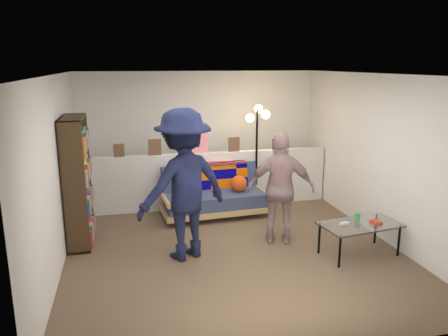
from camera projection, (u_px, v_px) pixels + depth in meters
name	position (u px, v px, depth m)	size (l,w,h in m)	color
ground	(230.00, 246.00, 6.24)	(5.00, 5.00, 0.00)	brown
room_shell	(223.00, 125.00, 6.30)	(4.60, 5.05, 2.45)	silver
half_wall_ledge	(207.00, 180.00, 7.83)	(4.45, 0.15, 1.00)	silver
ledge_decor	(194.00, 144.00, 7.60)	(2.97, 0.02, 0.45)	brown
futon_sofa	(214.00, 195.00, 7.44)	(1.82, 0.97, 0.76)	tan
bookshelf	(78.00, 186.00, 6.18)	(0.31, 0.92, 1.83)	#312010
coffee_table	(360.00, 226.00, 5.87)	(1.13, 0.73, 0.55)	black
floor_lamp	(257.00, 135.00, 7.68)	(0.38, 0.34, 1.83)	black
person_left	(183.00, 185.00, 5.68)	(1.29, 0.74, 2.00)	black
person_right	(281.00, 189.00, 6.19)	(0.95, 0.39, 1.61)	#CC848A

